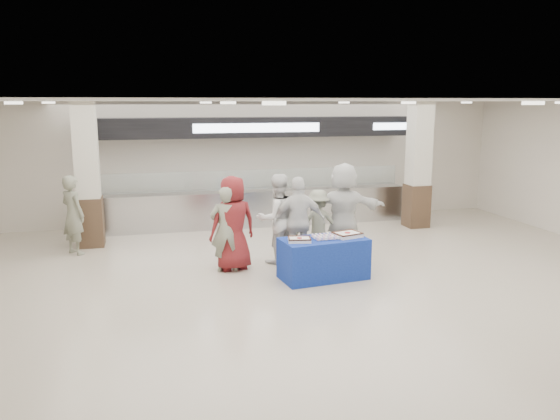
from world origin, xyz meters
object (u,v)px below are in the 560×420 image
object	(u,v)px
display_table	(323,258)
chef_short	(299,222)
sheet_cake_right	(347,234)
sheet_cake_left	(299,239)
soldier_a	(226,229)
cupcake_tray	(325,237)
civilian_maroon	(233,223)
soldier_b	(318,224)
soldier_bg	(73,215)
civilian_white	(343,210)
chef_tall	(277,219)

from	to	relation	value
display_table	chef_short	xyz separation A→B (m)	(-0.22, 0.88, 0.51)
sheet_cake_right	chef_short	world-z (taller)	chef_short
sheet_cake_left	sheet_cake_right	bearing A→B (deg)	7.12
soldier_a	chef_short	world-z (taller)	chef_short
cupcake_tray	chef_short	distance (m)	0.92
civilian_maroon	chef_short	size ratio (longest dim) A/B	1.03
display_table	soldier_b	world-z (taller)	soldier_b
cupcake_tray	soldier_a	size ratio (longest dim) A/B	0.24
sheet_cake_right	soldier_a	distance (m)	2.28
sheet_cake_right	sheet_cake_left	bearing A→B (deg)	-172.88
cupcake_tray	sheet_cake_left	bearing A→B (deg)	-168.68
sheet_cake_left	soldier_bg	bearing A→B (deg)	144.26
soldier_a	civilian_white	size ratio (longest dim) A/B	0.83
display_table	cupcake_tray	xyz separation A→B (m)	(0.02, 0.00, 0.41)
chef_tall	sheet_cake_left	bearing A→B (deg)	81.49
chef_short	soldier_b	size ratio (longest dim) A/B	1.25
display_table	chef_tall	distance (m)	1.44
civilian_maroon	soldier_bg	distance (m)	3.64
display_table	sheet_cake_left	world-z (taller)	sheet_cake_left
chef_tall	chef_short	distance (m)	0.49
sheet_cake_left	chef_tall	xyz separation A→B (m)	(-0.09, 1.31, 0.10)
sheet_cake_right	soldier_a	xyz separation A→B (m)	(-2.11, 0.86, 0.02)
sheet_cake_right	cupcake_tray	xyz separation A→B (m)	(-0.44, -0.02, -0.02)
chef_tall	soldier_b	distance (m)	0.95
soldier_bg	soldier_b	bearing A→B (deg)	-147.55
sheet_cake_right	soldier_a	size ratio (longest dim) A/B	0.33
sheet_cake_right	civilian_maroon	bearing A→B (deg)	154.85
civilian_maroon	chef_tall	xyz separation A→B (m)	(0.93, 0.27, -0.02)
chef_tall	sheet_cake_right	bearing A→B (deg)	118.73
display_table	chef_short	distance (m)	1.04
chef_short	chef_tall	bearing A→B (deg)	-37.46
civilian_maroon	soldier_bg	world-z (taller)	civilian_maroon
sheet_cake_left	chef_short	xyz separation A→B (m)	(0.27, 0.98, 0.09)
soldier_bg	chef_short	bearing A→B (deg)	-155.28
soldier_a	chef_tall	size ratio (longest dim) A/B	0.92
sheet_cake_right	civilian_maroon	size ratio (longest dim) A/B	0.30
soldier_a	chef_short	size ratio (longest dim) A/B	0.93
chef_tall	display_table	bearing A→B (deg)	103.15
sheet_cake_left	chef_tall	bearing A→B (deg)	93.73
chef_tall	soldier_b	world-z (taller)	chef_tall
sheet_cake_left	civilian_white	distance (m)	1.96
display_table	soldier_b	xyz separation A→B (m)	(0.34, 1.39, 0.33)
display_table	civilian_white	world-z (taller)	civilian_white
cupcake_tray	civilian_maroon	xyz separation A→B (m)	(-1.53, 0.94, 0.13)
sheet_cake_right	soldier_b	size ratio (longest dim) A/B	0.39
display_table	civilian_white	bearing A→B (deg)	50.01
sheet_cake_right	soldier_bg	xyz separation A→B (m)	(-5.06, 2.84, 0.05)
soldier_a	display_table	bearing A→B (deg)	156.50
sheet_cake_right	soldier_a	world-z (taller)	soldier_a
chef_short	soldier_b	world-z (taller)	chef_short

